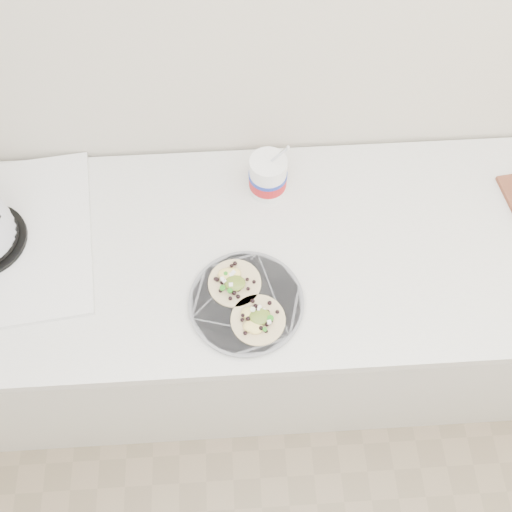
{
  "coord_description": "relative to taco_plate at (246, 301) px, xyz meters",
  "views": [
    {
      "loc": [
        -0.13,
        0.68,
        2.18
      ],
      "look_at": [
        -0.09,
        1.36,
        0.96
      ],
      "focal_mm": 40.0,
      "sensor_mm": 36.0,
      "label": 1
    }
  ],
  "objects": [
    {
      "name": "counter",
      "position": [
        0.12,
        0.17,
        -0.47
      ],
      "size": [
        2.44,
        0.66,
        0.9
      ],
      "color": "silver",
      "rests_on": "ground"
    },
    {
      "name": "taco_plate",
      "position": [
        0.0,
        0.0,
        0.0
      ],
      "size": [
        0.28,
        0.28,
        0.04
      ],
      "rotation": [
        0.0,
        0.0,
        0.21
      ],
      "color": "slate",
      "rests_on": "counter"
    },
    {
      "name": "tub",
      "position": [
        0.08,
        0.34,
        0.05
      ],
      "size": [
        0.1,
        0.1,
        0.23
      ],
      "rotation": [
        0.0,
        0.0,
        -0.41
      ],
      "color": "white",
      "rests_on": "counter"
    }
  ]
}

